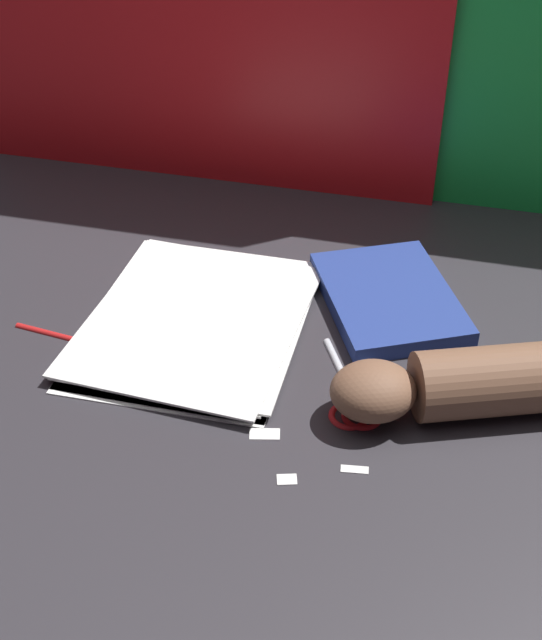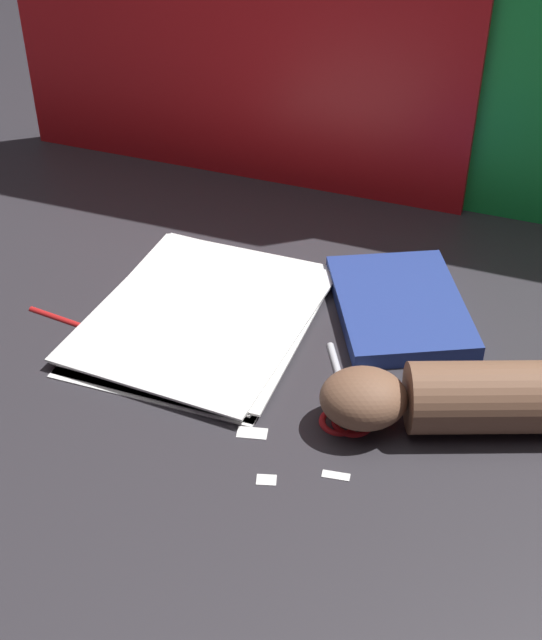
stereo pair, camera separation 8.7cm
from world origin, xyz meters
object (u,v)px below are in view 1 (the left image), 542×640
Objects in this scene: paper_stack at (196,321)px; scissors at (354,395)px; hand_forearm at (493,381)px; book_closed at (389,298)px.

scissors is (0.20, -0.09, -0.00)m from paper_stack.
hand_forearm is (0.14, 0.01, 0.03)m from scissors.
scissors is 0.15m from hand_forearm.
paper_stack is at bearing 156.13° from scissors.
paper_stack is 0.22m from scissors.
scissors is at bearing -96.53° from book_closed.
book_closed reaches higher than paper_stack.
paper_stack is 2.04× the size of scissors.
hand_forearm is at bearing 5.35° from scissors.
scissors is at bearing -174.65° from hand_forearm.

